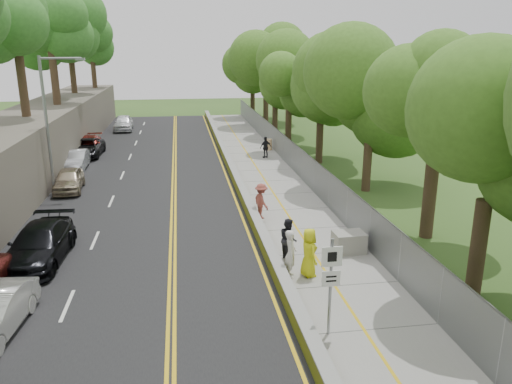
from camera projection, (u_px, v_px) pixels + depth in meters
name	position (u px, v px, depth m)	size (l,w,h in m)	color
ground	(276.00, 291.00, 17.94)	(140.00, 140.00, 0.00)	#33511E
road	(147.00, 186.00, 31.39)	(11.20, 66.00, 0.04)	black
sidewalk	(271.00, 181.00, 32.54)	(4.20, 66.00, 0.05)	gray
jersey_barrier	(236.00, 178.00, 32.13)	(0.42, 66.00, 0.60)	#D1E91A
rock_embankment	(6.00, 160.00, 29.66)	(5.00, 66.00, 4.00)	#595147
chainlink_fence	(303.00, 166.00, 32.57)	(0.04, 66.00, 2.00)	slate
trees_fenceside	(342.00, 71.00, 31.23)	(7.00, 66.00, 14.00)	#4C8126
streetlight	(50.00, 117.00, 28.41)	(2.52, 0.22, 8.00)	gray
signpost	(331.00, 276.00, 14.69)	(0.62, 0.09, 3.10)	gray
construction_barrel	(269.00, 144.00, 42.16)	(0.57, 0.57, 0.93)	orange
concrete_block	(349.00, 242.00, 21.19)	(1.30, 0.97, 0.87)	gray
car_3	(39.00, 244.00, 20.18)	(2.05, 5.05, 1.47)	black
car_4	(69.00, 180.00, 30.19)	(1.59, 3.96, 1.35)	tan
car_5	(76.00, 160.00, 35.47)	(1.43, 4.10, 1.35)	#B5B8BD
car_6	(87.00, 148.00, 39.69)	(2.29, 4.96, 1.38)	black
car_7	(89.00, 145.00, 40.66)	(1.95, 4.81, 1.40)	maroon
car_8	(123.00, 123.00, 51.99)	(1.86, 4.63, 1.58)	white
painter_0	(309.00, 252.00, 18.82)	(0.93, 0.60, 1.90)	#CBCF15
painter_1	(291.00, 254.00, 18.72)	(0.69, 0.45, 1.88)	silver
painter_2	(288.00, 239.00, 20.37)	(0.84, 0.66, 1.73)	black
painter_3	(261.00, 201.00, 25.25)	(1.17, 0.67, 1.81)	#954237
person_far	(266.00, 147.00, 39.04)	(0.98, 0.41, 1.67)	black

